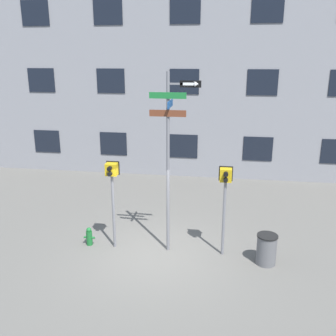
{
  "coord_description": "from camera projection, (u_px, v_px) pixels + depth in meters",
  "views": [
    {
      "loc": [
        1.92,
        -9.52,
        5.56
      ],
      "look_at": [
        0.38,
        0.4,
        2.55
      ],
      "focal_mm": 40.0,
      "sensor_mm": 36.0,
      "label": 1
    }
  ],
  "objects": [
    {
      "name": "street_sign_pole",
      "position": [
        170.0,
        149.0,
        10.3
      ],
      "size": [
        1.37,
        0.82,
        5.19
      ],
      "color": "slate",
      "rests_on": "ground_plane"
    },
    {
      "name": "pedestrian_signal_right",
      "position": [
        225.0,
        187.0,
        10.36
      ],
      "size": [
        0.39,
        0.4,
        2.64
      ],
      "color": "slate",
      "rests_on": "ground_plane"
    },
    {
      "name": "fire_hydrant",
      "position": [
        89.0,
        237.0,
        11.42
      ],
      "size": [
        0.34,
        0.18,
        0.57
      ],
      "color": "#196028",
      "rests_on": "ground_plane"
    },
    {
      "name": "ground_plane",
      "position": [
        153.0,
        255.0,
        10.89
      ],
      "size": [
        60.0,
        60.0,
        0.0
      ],
      "primitive_type": "plane",
      "color": "#595651"
    },
    {
      "name": "building_facade",
      "position": [
        186.0,
        11.0,
        16.24
      ],
      "size": [
        24.0,
        0.63,
        14.89
      ],
      "color": "gray",
      "rests_on": "ground_plane"
    },
    {
      "name": "pedestrian_signal_left",
      "position": [
        112.0,
        182.0,
        10.79
      ],
      "size": [
        0.39,
        0.4,
        2.67
      ],
      "color": "slate",
      "rests_on": "ground_plane"
    },
    {
      "name": "trash_bin",
      "position": [
        266.0,
        249.0,
        10.34
      ],
      "size": [
        0.57,
        0.57,
        0.87
      ],
      "color": "#59595B",
      "rests_on": "ground_plane"
    }
  ]
}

